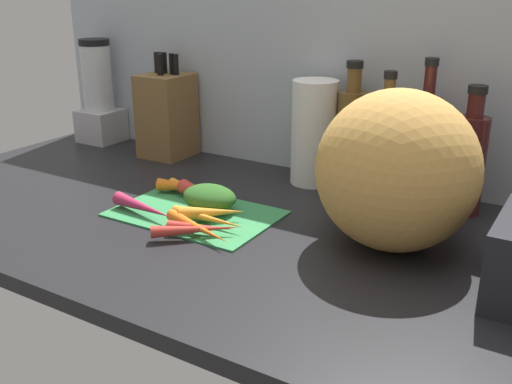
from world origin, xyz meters
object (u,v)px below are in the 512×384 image
carrot_7 (196,230)px  carrot_2 (187,188)px  carrot_3 (198,228)px  winter_squash (397,171)px  knife_block (167,115)px  carrot_4 (209,219)px  carrot_6 (212,212)px  bottle_1 (385,149)px  carrot_8 (206,196)px  carrot_5 (201,227)px  bottle_3 (469,161)px  carrot_1 (184,187)px  blender_appliance (99,98)px  carrot_0 (143,207)px  paper_towel_roll (314,133)px  bottle_2 (423,147)px  cutting_board (195,213)px  bottle_0 (351,136)px

carrot_7 → carrot_2: bearing=131.8°
carrot_3 → winter_squash: winter_squash is taller
knife_block → carrot_4: bearing=-42.1°
carrot_6 → bottle_1: 40.42cm
carrot_8 → knife_block: bearing=140.4°
carrot_5 → carrot_7: bearing=-85.8°
bottle_3 → carrot_4: bearing=-140.1°
carrot_1 → knife_block: 35.07cm
carrot_3 → carrot_8: carrot_8 is taller
carrot_4 → carrot_7: 5.96cm
carrot_4 → knife_block: knife_block is taller
carrot_5 → blender_appliance: 79.94cm
carrot_8 → blender_appliance: blender_appliance is taller
carrot_0 → winter_squash: 51.76cm
paper_towel_roll → bottle_3: (35.88, -1.02, -1.05)cm
carrot_4 → blender_appliance: (-66.42, 37.06, 11.21)cm
blender_appliance → bottle_2: bearing=-0.8°
bottle_1 → bottle_3: bearing=6.4°
carrot_0 → knife_block: knife_block is taller
winter_squash → bottle_2: bearing=95.3°
carrot_0 → carrot_4: (14.63, 2.81, -0.36)cm
blender_appliance → bottle_2: (97.85, -1.31, -0.42)cm
knife_block → bottle_2: bottle_2 is taller
carrot_1 → carrot_7: 24.11cm
carrot_6 → bottle_1: size_ratio=0.46×
carrot_2 → carrot_4: size_ratio=0.62×
carrot_8 → bottle_3: size_ratio=0.65×
bottle_1 → bottle_2: bearing=22.9°
carrot_4 → carrot_6: size_ratio=1.28×
carrot_3 → carrot_6: bearing=103.8°
carrot_2 → paper_towel_roll: bearing=50.6°
carrot_0 → carrot_3: bearing=-7.8°
carrot_6 → bottle_2: size_ratio=0.42×
carrot_0 → carrot_1: 14.54cm
carrot_6 → bottle_1: bearing=51.2°
winter_squash → blender_appliance: 103.58cm
cutting_board → carrot_8: carrot_8 is taller
winter_squash → bottle_3: winter_squash is taller
knife_block → bottle_1: bearing=-2.6°
carrot_2 → knife_block: (-24.99, 23.92, 9.50)cm
bottle_2 → bottle_3: 10.04cm
carrot_1 → bottle_0: bottle_0 is taller
winter_squash → knife_block: 77.19cm
carrot_6 → winter_squash: winter_squash is taller
carrot_5 → paper_towel_roll: bearing=83.8°
bottle_1 → paper_towel_roll: bearing=170.9°
carrot_6 → bottle_2: (32.05, 33.76, 10.31)cm
carrot_0 → carrot_5: size_ratio=1.28×
carrot_2 → bottle_3: bottle_3 is taller
carrot_3 → carrot_4: size_ratio=1.03×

